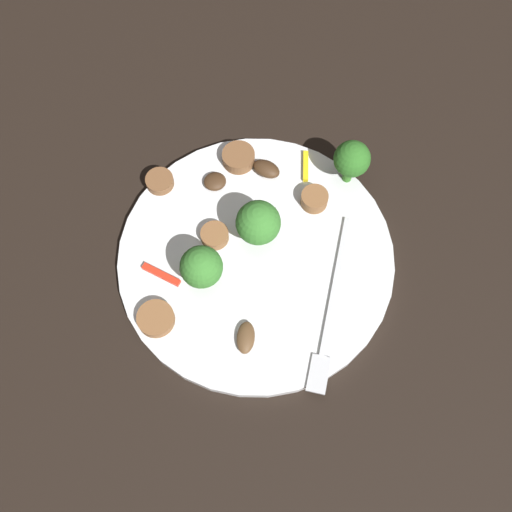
# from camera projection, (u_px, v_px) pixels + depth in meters

# --- Properties ---
(ground_plane) EXTENTS (1.40, 1.40, 0.00)m
(ground_plane) POSITION_uv_depth(u_px,v_px,m) (256.00, 260.00, 0.62)
(ground_plane) COLOR black
(plate) EXTENTS (0.28, 0.28, 0.01)m
(plate) POSITION_uv_depth(u_px,v_px,m) (256.00, 258.00, 0.61)
(plate) COLOR white
(plate) RESTS_ON ground_plane
(fork) EXTENTS (0.18, 0.03, 0.00)m
(fork) POSITION_uv_depth(u_px,v_px,m) (330.00, 315.00, 0.58)
(fork) COLOR silver
(fork) RESTS_ON plate
(broccoli_floret_0) EXTENTS (0.04, 0.04, 0.06)m
(broccoli_floret_0) POSITION_uv_depth(u_px,v_px,m) (256.00, 223.00, 0.58)
(broccoli_floret_0) COLOR #408630
(broccoli_floret_0) RESTS_ON plate
(broccoli_floret_1) EXTENTS (0.04, 0.04, 0.06)m
(broccoli_floret_1) POSITION_uv_depth(u_px,v_px,m) (352.00, 159.00, 0.60)
(broccoli_floret_1) COLOR #347525
(broccoli_floret_1) RESTS_ON plate
(broccoli_floret_2) EXTENTS (0.04, 0.04, 0.06)m
(broccoli_floret_2) POSITION_uv_depth(u_px,v_px,m) (201.00, 267.00, 0.56)
(broccoli_floret_2) COLOR #408630
(broccoli_floret_2) RESTS_ON plate
(sausage_slice_0) EXTENTS (0.04, 0.04, 0.01)m
(sausage_slice_0) POSITION_uv_depth(u_px,v_px,m) (238.00, 158.00, 0.64)
(sausage_slice_0) COLOR brown
(sausage_slice_0) RESTS_ON plate
(sausage_slice_1) EXTENTS (0.04, 0.04, 0.01)m
(sausage_slice_1) POSITION_uv_depth(u_px,v_px,m) (215.00, 235.00, 0.61)
(sausage_slice_1) COLOR brown
(sausage_slice_1) RESTS_ON plate
(sausage_slice_2) EXTENTS (0.04, 0.04, 0.01)m
(sausage_slice_2) POSITION_uv_depth(u_px,v_px,m) (160.00, 181.00, 0.63)
(sausage_slice_2) COLOR brown
(sausage_slice_2) RESTS_ON plate
(sausage_slice_3) EXTENTS (0.04, 0.04, 0.01)m
(sausage_slice_3) POSITION_uv_depth(u_px,v_px,m) (314.00, 199.00, 0.62)
(sausage_slice_3) COLOR brown
(sausage_slice_3) RESTS_ON plate
(sausage_slice_4) EXTENTS (0.05, 0.05, 0.01)m
(sausage_slice_4) POSITION_uv_depth(u_px,v_px,m) (156.00, 319.00, 0.58)
(sausage_slice_4) COLOR brown
(sausage_slice_4) RESTS_ON plate
(mushroom_0) EXTENTS (0.03, 0.03, 0.01)m
(mushroom_0) POSITION_uv_depth(u_px,v_px,m) (215.00, 181.00, 0.63)
(mushroom_0) COLOR #422B19
(mushroom_0) RESTS_ON plate
(mushroom_1) EXTENTS (0.03, 0.02, 0.01)m
(mushroom_1) POSITION_uv_depth(u_px,v_px,m) (242.00, 337.00, 0.57)
(mushroom_1) COLOR brown
(mushroom_1) RESTS_ON plate
(mushroom_2) EXTENTS (0.03, 0.03, 0.01)m
(mushroom_2) POSITION_uv_depth(u_px,v_px,m) (269.00, 169.00, 0.64)
(mushroom_2) COLOR #422B19
(mushroom_2) RESTS_ON plate
(pepper_strip_0) EXTENTS (0.04, 0.01, 0.00)m
(pepper_strip_0) POSITION_uv_depth(u_px,v_px,m) (306.00, 166.00, 0.64)
(pepper_strip_0) COLOR yellow
(pepper_strip_0) RESTS_ON plate
(pepper_strip_1) EXTENTS (0.02, 0.04, 0.00)m
(pepper_strip_1) POSITION_uv_depth(u_px,v_px,m) (161.00, 275.00, 0.60)
(pepper_strip_1) COLOR red
(pepper_strip_1) RESTS_ON plate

